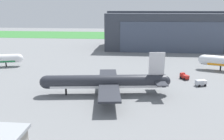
# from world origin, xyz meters

# --- Properties ---
(ground_plane) EXTENTS (440.00, 440.00, 0.00)m
(ground_plane) POSITION_xyz_m (0.00, 0.00, 0.00)
(ground_plane) COLOR slate
(grass_field_strip) EXTENTS (440.00, 56.00, 0.08)m
(grass_field_strip) POSITION_xyz_m (0.00, 152.39, 0.04)
(grass_field_strip) COLOR #387D39
(grass_field_strip) RESTS_ON ground_plane
(maintenance_hangar) EXTENTS (76.41, 36.19, 23.18)m
(maintenance_hangar) POSITION_xyz_m (27.75, 86.53, 11.13)
(maintenance_hangar) COLOR #383D47
(maintenance_hangar) RESTS_ON ground_plane
(airliner_near_left) EXTENTS (38.76, 29.85, 12.84)m
(airliner_near_left) POSITION_xyz_m (-1.41, 0.60, 3.91)
(airliner_near_left) COLOR #282B33
(airliner_near_left) RESTS_ON ground_plane
(pushback_tractor) EXTENTS (3.97, 3.02, 2.02)m
(pushback_tractor) POSITION_xyz_m (29.27, 11.33, 1.14)
(pushback_tractor) COLOR silver
(pushback_tractor) RESTS_ON ground_plane
(fuel_bowser) EXTENTS (3.22, 3.79, 2.08)m
(fuel_bowser) POSITION_xyz_m (25.33, 18.47, 1.05)
(fuel_bowser) COLOR #AD1E19
(fuel_bowser) RESTS_ON ground_plane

